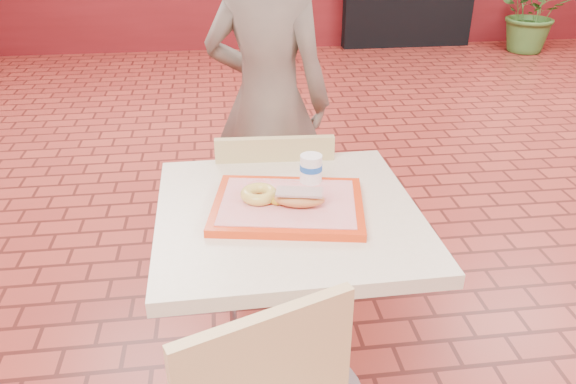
{
  "coord_description": "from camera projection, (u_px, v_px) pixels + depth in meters",
  "views": [
    {
      "loc": [
        -1.17,
        -2.04,
        1.69
      ],
      "look_at": [
        -0.98,
        -0.56,
        0.9
      ],
      "focal_mm": 35.0,
      "sensor_mm": 36.0,
      "label": 1
    }
  ],
  "objects": [
    {
      "name": "wainscot_band",
      "position": [
        492.0,
        200.0,
        2.47
      ],
      "size": [
        8.0,
        10.0,
        1.0
      ],
      "color": "#5F1216",
      "rests_on": "ground"
    },
    {
      "name": "main_table",
      "position": [
        288.0,
        282.0,
        1.84
      ],
      "size": [
        0.79,
        0.79,
        0.84
      ],
      "rotation": [
        0.0,
        0.0,
        0.02
      ],
      "color": "beige",
      "rests_on": "ground"
    },
    {
      "name": "chair_main_back",
      "position": [
        274.0,
        220.0,
        2.28
      ],
      "size": [
        0.45,
        0.45,
        0.93
      ],
      "rotation": [
        0.0,
        0.0,
        3.09
      ],
      "color": "tan",
      "rests_on": "ground"
    },
    {
      "name": "customer",
      "position": [
        268.0,
        102.0,
        2.65
      ],
      "size": [
        0.69,
        0.56,
        1.64
      ],
      "primitive_type": "imported",
      "rotation": [
        0.0,
        0.0,
        2.82
      ],
      "color": "#62564B",
      "rests_on": "ground"
    },
    {
      "name": "serving_tray",
      "position": [
        288.0,
        205.0,
        1.71
      ],
      "size": [
        0.45,
        0.35,
        0.03
      ],
      "rotation": [
        0.0,
        0.0,
        -0.18
      ],
      "color": "red",
      "rests_on": "main_table"
    },
    {
      "name": "ring_donut",
      "position": [
        259.0,
        194.0,
        1.7
      ],
      "size": [
        0.13,
        0.13,
        0.04
      ],
      "primitive_type": "torus",
      "rotation": [
        0.0,
        0.0,
        0.16
      ],
      "color": "gold",
      "rests_on": "serving_tray"
    },
    {
      "name": "long_john_donut",
      "position": [
        298.0,
        199.0,
        1.67
      ],
      "size": [
        0.17,
        0.11,
        0.05
      ],
      "rotation": [
        0.0,
        0.0,
        -0.21
      ],
      "color": "#BB6E36",
      "rests_on": "serving_tray"
    },
    {
      "name": "paper_cup",
      "position": [
        311.0,
        168.0,
        1.8
      ],
      "size": [
        0.07,
        0.07,
        0.09
      ],
      "rotation": [
        0.0,
        0.0,
        -0.2
      ],
      "color": "white",
      "rests_on": "serving_tray"
    },
    {
      "name": "potted_plant",
      "position": [
        534.0,
        12.0,
        6.63
      ],
      "size": [
        0.99,
        0.91,
        0.93
      ],
      "primitive_type": "imported",
      "rotation": [
        0.0,
        0.0,
        -0.25
      ],
      "color": "#3B6D2B",
      "rests_on": "ground"
    }
  ]
}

